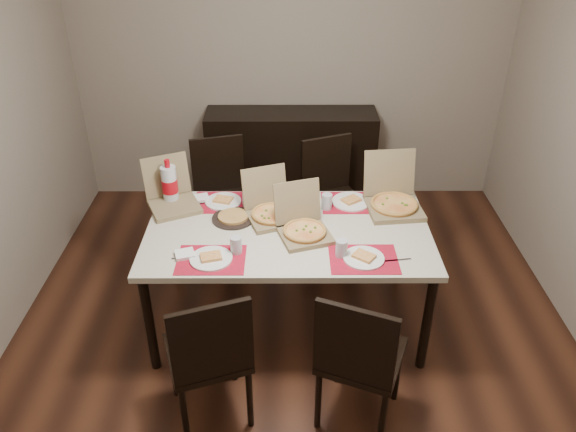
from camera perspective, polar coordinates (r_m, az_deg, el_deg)
The scene contains 20 objects.
ground at distance 3.92m, azimuth 0.50°, elevation -11.86°, with size 3.80×4.00×0.02m, color #412114.
room_walls at distance 3.42m, azimuth 0.56°, elevation 15.37°, with size 3.84×4.02×2.62m.
sideboard at distance 5.14m, azimuth 0.31°, elevation 5.76°, with size 1.50×0.40×0.90m, color black.
dining_table at distance 3.60m, azimuth -0.00°, elevation -2.26°, with size 1.80×1.00×0.75m.
chair_near_left at distance 3.08m, azimuth -7.99°, elevation -13.71°, with size 0.53×0.53×0.93m.
chair_near_right at distance 3.06m, azimuth 7.20°, elevation -13.99°, with size 0.55×0.55×0.93m.
chair_far_left at distance 4.51m, azimuth -6.78°, elevation 2.49°, with size 0.52×0.52×0.93m.
chair_far_right at distance 4.50m, azimuth 4.40°, elevation 2.55°, with size 0.54×0.54×0.93m.
setting_near_left at distance 3.32m, azimuth -7.48°, elevation -3.94°, with size 0.43×0.30×0.11m.
setting_near_right at distance 3.32m, azimuth 7.08°, elevation -3.99°, with size 0.48×0.30×0.11m.
setting_far_left at distance 3.86m, azimuth -6.24°, elevation 1.55°, with size 0.50×0.30×0.11m.
setting_far_right at distance 3.84m, azimuth 5.80°, elevation 1.45°, with size 0.48×0.30×0.11m.
napkin_loose at distance 3.46m, azimuth 0.80°, elevation -2.34°, with size 0.12×0.11×0.02m, color white.
pizza_box_center at distance 3.49m, azimuth 1.54°, elevation -1.13°, with size 0.39×0.41×0.30m.
pizza_box_right at distance 3.83m, azimuth 10.62°, elevation 1.55°, with size 0.39×0.42×0.35m.
pizza_box_left at distance 3.87m, azimuth -11.68°, elevation 1.81°, with size 0.43×0.45×0.31m.
pizza_box_extra at distance 3.66m, azimuth -1.80°, elevation 0.57°, with size 0.40×0.42×0.30m.
faina_plate at distance 3.68m, azimuth -5.58°, elevation -0.16°, with size 0.28×0.28×0.03m.
dip_bowl at distance 3.67m, azimuth 0.59°, elevation -0.02°, with size 0.11×0.11×0.03m, color white.
soda_bottle at distance 3.87m, azimuth -11.93°, elevation 3.12°, with size 0.11×0.11×0.32m.
Camera 1 is at (-0.04, -2.85, 2.68)m, focal length 35.00 mm.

